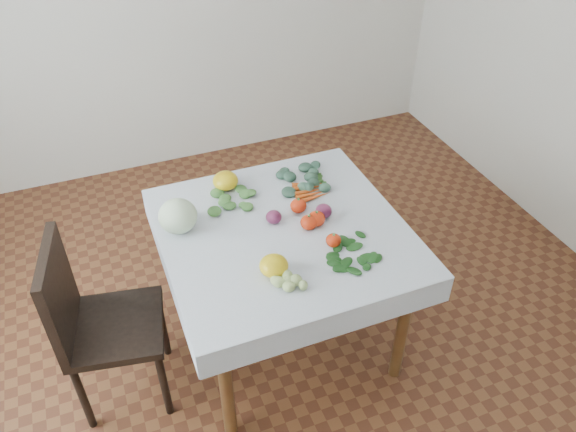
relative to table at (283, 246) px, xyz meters
name	(u,v)px	position (x,y,z in m)	size (l,w,h in m)	color
ground	(284,335)	(0.00, 0.00, -0.65)	(4.00, 4.00, 0.00)	brown
table	(283,246)	(0.00, 0.00, 0.00)	(1.00, 1.00, 0.75)	brown
tablecloth	(283,230)	(0.00, 0.00, 0.10)	(1.12, 1.12, 0.01)	white
chair	(92,318)	(-0.92, -0.01, -0.12)	(0.49, 0.49, 0.93)	black
cabbage	(178,216)	(-0.45, 0.18, 0.18)	(0.18, 0.18, 0.16)	silver
tomato_a	(298,206)	(0.12, 0.10, 0.14)	(0.08, 0.08, 0.07)	red
tomato_b	(317,219)	(0.16, -0.02, 0.14)	(0.08, 0.08, 0.07)	red
tomato_c	(333,240)	(0.17, -0.19, 0.13)	(0.07, 0.07, 0.06)	red
tomato_d	(309,222)	(0.11, -0.03, 0.14)	(0.08, 0.08, 0.07)	red
heirloom_back	(226,181)	(-0.15, 0.42, 0.15)	(0.13, 0.13, 0.09)	yellow
heirloom_front	(274,266)	(-0.14, -0.26, 0.15)	(0.12, 0.12, 0.09)	yellow
onion_a	(274,217)	(-0.02, 0.07, 0.13)	(0.08, 0.08, 0.06)	#531738
onion_b	(324,211)	(0.22, 0.02, 0.14)	(0.08, 0.08, 0.07)	#531738
tomatillo_cluster	(286,283)	(-0.12, -0.35, 0.12)	(0.13, 0.10, 0.04)	#B4D078
carrot_bunch	(312,191)	(0.24, 0.22, 0.12)	(0.18, 0.17, 0.03)	#D14917
kale_bunch	(302,181)	(0.23, 0.31, 0.12)	(0.26, 0.25, 0.04)	#355844
basil_bunch	(352,254)	(0.22, -0.28, 0.11)	(0.28, 0.23, 0.01)	#1B4B17
dill_bunch	(233,200)	(-0.16, 0.30, 0.12)	(0.24, 0.21, 0.03)	#48833C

